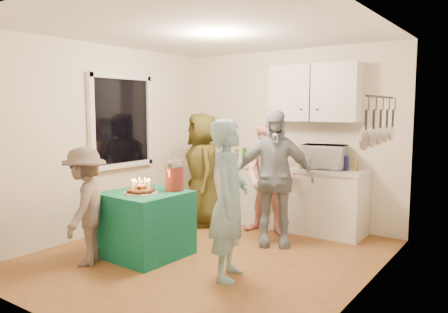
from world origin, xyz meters
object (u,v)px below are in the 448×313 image
Objects in this scene: woman_back_center at (270,179)px; child_near_left at (85,206)px; woman_back_left at (203,170)px; man_birthday at (229,200)px; counter at (288,198)px; punch_jar at (174,176)px; woman_back_right at (274,178)px; microwave at (324,157)px; party_table at (146,224)px.

child_near_left is (-1.09, -2.21, -0.11)m from woman_back_center.
man_birthday is at bearing -5.75° from woman_back_left.
woman_back_center reaches higher than counter.
punch_jar is at bearing -28.06° from woman_back_left.
woman_back_center is at bearing 48.13° from woman_back_left.
woman_back_right is at bearing 29.11° from woman_back_left.
man_birthday reaches higher than counter.
punch_jar is at bearing -130.93° from microwave.
woman_back_left is at bearing 143.57° from woman_back_right.
woman_back_left is 1.09× the size of woman_back_center.
microwave is 2.11m from man_birthday.
punch_jar is 1.47m from woman_back_center.
woman_back_center is at bearing 65.41° from party_table.
man_birthday is 0.95× the size of woman_back_right.
woman_back_right reaches higher than party_table.
woman_back_center is (-0.59, -0.46, -0.31)m from microwave.
party_table is (-0.81, -2.09, -0.05)m from counter.
party_table is 0.49× the size of woman_back_right.
microwave is at bearing 113.68° from child_near_left.
microwave is 0.69× the size of party_table.
child_near_left is (-0.34, -0.58, 0.28)m from party_table.
woman_back_center reaches higher than punch_jar.
party_table is 1.26m from man_birthday.
microwave is at bearing 57.45° from party_table.
punch_jar is (-1.11, -1.82, -0.14)m from microwave.
woman_back_center is 2.47m from child_near_left.
child_near_left is at bearing 89.16° from man_birthday.
woman_back_left is 0.97× the size of woman_back_right.
punch_jar is at bearing 52.78° from man_birthday.
counter is 2.24m from party_table.
woman_back_right reaches higher than counter.
punch_jar is 1.06m from child_near_left.
child_near_left is (-1.53, -0.59, -0.15)m from man_birthday.
party_table is 1.56m from woman_back_left.
punch_jar is at bearing -120.49° from woman_back_center.
man_birthday is 1.06× the size of woman_back_center.
child_near_left is at bearing -52.53° from woman_back_left.
punch_jar is 0.26× the size of child_near_left.
party_table is 0.51× the size of woman_back_left.
party_table is at bearing -156.22° from woman_back_right.
counter is 2.92m from child_near_left.
woman_back_right reaches higher than woman_back_center.
microwave is at bearing 43.25° from woman_back_right.
woman_back_center is at bearing -151.47° from microwave.
woman_back_left is (-1.62, -0.63, -0.24)m from microwave.
party_table is 0.52× the size of man_birthday.
microwave is 0.36× the size of man_birthday.
woman_back_center reaches higher than microwave.
woman_back_left reaches higher than woman_back_center.
counter is at bearing -11.51° from man_birthday.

